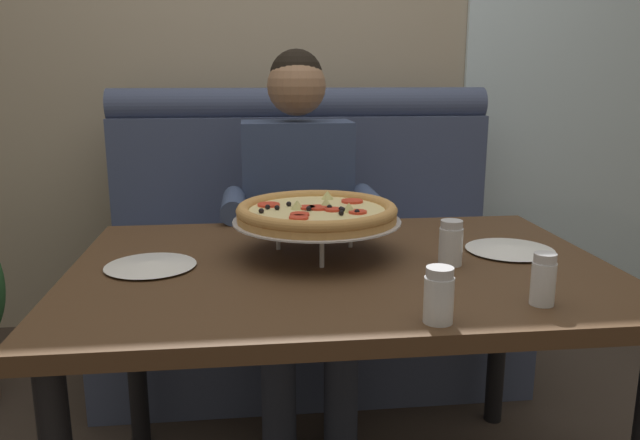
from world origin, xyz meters
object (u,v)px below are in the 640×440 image
at_px(pizza, 317,213).
at_px(shaker_parmesan, 543,283).
at_px(shaker_oregano, 439,299).
at_px(booth_bench, 307,271).
at_px(plate_near_right, 510,248).
at_px(diner_main, 300,211).
at_px(plate_near_left, 150,263).
at_px(dining_table, 341,292).
at_px(patio_chair, 470,182).
at_px(shaker_pepper_flakes, 451,246).

relative_size(pizza, shaker_parmesan, 4.00).
bearing_deg(shaker_oregano, shaker_parmesan, 15.68).
bearing_deg(pizza, booth_bench, 86.44).
relative_size(shaker_oregano, plate_near_right, 0.47).
height_order(diner_main, pizza, diner_main).
bearing_deg(shaker_oregano, plate_near_right, 53.30).
bearing_deg(plate_near_left, dining_table, -1.84).
distance_m(shaker_oregano, patio_chair, 2.85).
relative_size(plate_near_right, patio_chair, 0.28).
xyz_separation_m(diner_main, patio_chair, (1.21, 1.58, -0.19)).
bearing_deg(patio_chair, dining_table, -117.21).
relative_size(pizza, shaker_pepper_flakes, 3.88).
bearing_deg(plate_near_left, shaker_parmesan, -22.47).
bearing_deg(patio_chair, plate_near_right, -107.39).
relative_size(plate_near_left, patio_chair, 0.26).
bearing_deg(booth_bench, plate_near_left, -117.29).
height_order(booth_bench, plate_near_left, booth_bench).
height_order(diner_main, shaker_parmesan, diner_main).
distance_m(pizza, shaker_pepper_flakes, 0.35).
relative_size(dining_table, plate_near_left, 6.01).
bearing_deg(booth_bench, shaker_parmesan, -73.70).
xyz_separation_m(diner_main, pizza, (-0.00, -0.59, 0.12)).
bearing_deg(patio_chair, diner_main, -127.42).
xyz_separation_m(diner_main, shaker_parmesan, (0.42, -1.00, 0.06)).
bearing_deg(diner_main, plate_near_right, -49.94).
bearing_deg(dining_table, diner_main, 94.39).
bearing_deg(shaker_oregano, shaker_pepper_flakes, 68.55).
bearing_deg(booth_bench, shaker_pepper_flakes, -74.65).
xyz_separation_m(dining_table, patio_chair, (1.16, 2.25, -0.12)).
distance_m(booth_bench, shaker_oregano, 1.40).
xyz_separation_m(booth_bench, plate_near_right, (0.47, -0.88, 0.33)).
bearing_deg(shaker_parmesan, shaker_pepper_flakes, 109.44).
height_order(diner_main, shaker_pepper_flakes, diner_main).
distance_m(dining_table, shaker_parmesan, 0.52).
bearing_deg(patio_chair, shaker_parmesan, -106.89).
bearing_deg(booth_bench, dining_table, -90.00).
bearing_deg(patio_chair, booth_bench, -131.39).
relative_size(booth_bench, shaker_oregano, 14.52).
height_order(shaker_pepper_flakes, patio_chair, patio_chair).
bearing_deg(pizza, diner_main, 89.85).
xyz_separation_m(diner_main, plate_near_left, (-0.42, -0.65, 0.02)).
height_order(pizza, plate_near_left, pizza).
xyz_separation_m(dining_table, pizza, (-0.05, 0.08, 0.19)).
distance_m(shaker_parmesan, patio_chair, 2.71).
height_order(diner_main, plate_near_left, diner_main).
xyz_separation_m(shaker_parmesan, patio_chair, (0.78, 2.58, -0.24)).
distance_m(dining_table, patio_chair, 2.53).
height_order(booth_bench, shaker_pepper_flakes, booth_bench).
relative_size(booth_bench, plate_near_left, 7.17).
xyz_separation_m(plate_near_left, plate_near_right, (0.94, 0.04, 0.00)).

